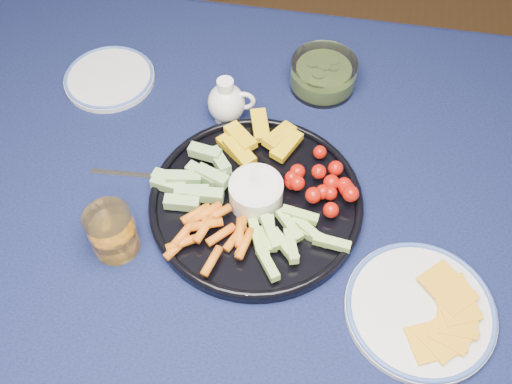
% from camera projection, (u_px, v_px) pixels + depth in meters
% --- Properties ---
extents(dining_table, '(1.67, 1.07, 0.75)m').
position_uv_depth(dining_table, '(221.00, 217.00, 1.12)').
color(dining_table, '#4C2C19').
rests_on(dining_table, ground).
extents(crudite_platter, '(0.38, 0.38, 0.12)m').
position_uv_depth(crudite_platter, '(254.00, 199.00, 1.01)').
color(crudite_platter, black).
rests_on(crudite_platter, dining_table).
extents(creamer_pitcher, '(0.09, 0.07, 0.10)m').
position_uv_depth(creamer_pitcher, '(227.00, 103.00, 1.11)').
color(creamer_pitcher, white).
rests_on(creamer_pitcher, dining_table).
extents(pickle_bowl, '(0.14, 0.14, 0.06)m').
position_uv_depth(pickle_bowl, '(323.00, 75.00, 1.17)').
color(pickle_bowl, white).
rests_on(pickle_bowl, dining_table).
extents(cheese_plate, '(0.24, 0.24, 0.03)m').
position_uv_depth(cheese_plate, '(421.00, 309.00, 0.90)').
color(cheese_plate, white).
rests_on(cheese_plate, dining_table).
extents(juice_tumbler, '(0.08, 0.08, 0.09)m').
position_uv_depth(juice_tumbler, '(113.00, 234.00, 0.95)').
color(juice_tumbler, white).
rests_on(juice_tumbler, dining_table).
extents(fork_left, '(0.18, 0.03, 0.00)m').
position_uv_depth(fork_left, '(148.00, 176.00, 1.06)').
color(fork_left, silver).
rests_on(fork_left, dining_table).
extents(fork_right, '(0.15, 0.04, 0.00)m').
position_uv_depth(fork_right, '(441.00, 341.00, 0.88)').
color(fork_right, silver).
rests_on(fork_right, dining_table).
extents(side_plate_extra, '(0.19, 0.19, 0.02)m').
position_uv_depth(side_plate_extra, '(109.00, 78.00, 1.20)').
color(side_plate_extra, white).
rests_on(side_plate_extra, dining_table).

